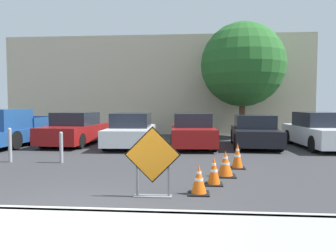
% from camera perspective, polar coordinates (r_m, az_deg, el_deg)
% --- Properties ---
extents(ground_plane, '(96.00, 96.00, 0.00)m').
position_cam_1_polar(ground_plane, '(15.18, -2.87, -3.06)').
color(ground_plane, '#333335').
extents(sidewalk_strip, '(30.84, 2.43, 0.14)m').
position_cam_1_polar(sidewalk_strip, '(4.57, -22.90, -18.65)').
color(sidewalk_strip, '#999993').
rests_on(sidewalk_strip, ground_plane).
extents(curb_lip, '(30.84, 0.20, 0.14)m').
position_cam_1_polar(curb_lip, '(5.60, -16.96, -14.28)').
color(curb_lip, '#999993').
rests_on(curb_lip, ground_plane).
extents(road_closed_sign, '(1.09, 0.20, 1.38)m').
position_cam_1_polar(road_closed_sign, '(6.32, -2.72, -6.00)').
color(road_closed_sign, black).
rests_on(road_closed_sign, ground_plane).
extents(traffic_cone_nearest, '(0.42, 0.42, 0.59)m').
position_cam_1_polar(traffic_cone_nearest, '(6.64, 5.40, -9.35)').
color(traffic_cone_nearest, black).
rests_on(traffic_cone_nearest, ground_plane).
extents(traffic_cone_second, '(0.38, 0.38, 0.64)m').
position_cam_1_polar(traffic_cone_second, '(7.43, 8.00, -7.80)').
color(traffic_cone_second, black).
rests_on(traffic_cone_second, ground_plane).
extents(traffic_cone_third, '(0.51, 0.51, 0.64)m').
position_cam_1_polar(traffic_cone_third, '(8.33, 9.95, -6.56)').
color(traffic_cone_third, black).
rests_on(traffic_cone_third, ground_plane).
extents(traffic_cone_fourth, '(0.42, 0.42, 0.71)m').
position_cam_1_polar(traffic_cone_fourth, '(9.44, 11.99, -5.15)').
color(traffic_cone_fourth, black).
rests_on(traffic_cone_fourth, ground_plane).
extents(pickup_truck, '(2.11, 5.43, 1.61)m').
position_cam_1_polar(pickup_truck, '(15.93, -25.53, -0.48)').
color(pickup_truck, navy).
rests_on(pickup_truck, ground_plane).
extents(parked_car_second, '(2.00, 4.40, 1.45)m').
position_cam_1_polar(parked_car_second, '(15.30, -15.86, -0.63)').
color(parked_car_second, maroon).
rests_on(parked_car_second, ground_plane).
extents(parked_car_third, '(1.98, 4.58, 1.43)m').
position_cam_1_polar(parked_car_third, '(14.22, -6.41, -0.84)').
color(parked_car_third, silver).
rests_on(parked_car_third, ground_plane).
extents(parked_car_fourth, '(1.96, 4.15, 1.43)m').
position_cam_1_polar(parked_car_fourth, '(13.86, 4.27, -0.95)').
color(parked_car_fourth, maroon).
rests_on(parked_car_fourth, ground_plane).
extents(parked_car_fifth, '(2.03, 4.14, 1.35)m').
position_cam_1_polar(parked_car_fifth, '(14.41, 14.83, -1.03)').
color(parked_car_fifth, black).
rests_on(parked_car_fifth, ground_plane).
extents(parked_car_sixth, '(1.94, 4.64, 1.48)m').
position_cam_1_polar(parked_car_sixth, '(15.00, 24.86, -0.86)').
color(parked_car_sixth, white).
rests_on(parked_car_sixth, ground_plane).
extents(bollard_nearest, '(0.12, 0.12, 0.97)m').
position_cam_1_polar(bollard_nearest, '(10.60, -18.11, -3.39)').
color(bollard_nearest, gray).
rests_on(bollard_nearest, ground_plane).
extents(bollard_second, '(0.12, 0.12, 1.08)m').
position_cam_1_polar(bollard_second, '(11.33, -25.82, -2.85)').
color(bollard_second, gray).
rests_on(bollard_second, ground_plane).
extents(building_facade_backdrop, '(18.73, 5.00, 5.97)m').
position_cam_1_polar(building_facade_backdrop, '(22.34, -1.35, 6.78)').
color(building_facade_backdrop, beige).
rests_on(building_facade_backdrop, ground_plane).
extents(street_tree_behind_lot, '(4.48, 4.48, 6.18)m').
position_cam_1_polar(street_tree_behind_lot, '(18.26, 12.90, 10.37)').
color(street_tree_behind_lot, '#513823').
rests_on(street_tree_behind_lot, ground_plane).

